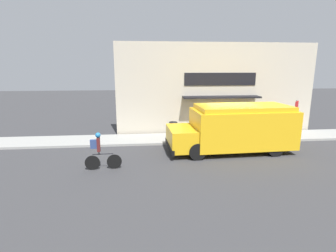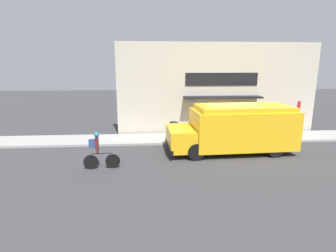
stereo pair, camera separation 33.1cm
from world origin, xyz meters
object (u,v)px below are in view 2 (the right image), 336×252
cyclist (98,151)px  stop_sign_post (298,113)px  school_bus (235,128)px  trash_bin (174,130)px

cyclist → stop_sign_post: bearing=16.1°
cyclist → stop_sign_post: (10.52, 3.72, 0.78)m
school_bus → trash_bin: school_bus is taller
school_bus → cyclist: size_ratio=3.95×
school_bus → trash_bin: size_ratio=6.92×
school_bus → stop_sign_post: (4.22, 1.86, 0.37)m
stop_sign_post → trash_bin: 7.11m
trash_bin → school_bus: bearing=-41.8°
cyclist → school_bus: bearing=13.1°
cyclist → trash_bin: bearing=47.8°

